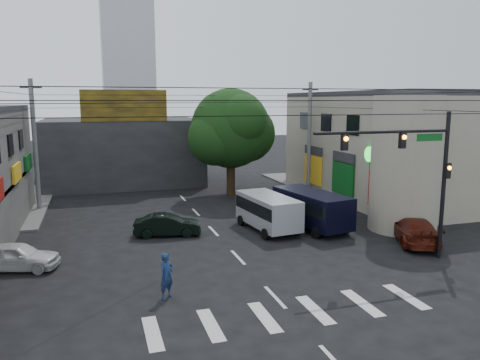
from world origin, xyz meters
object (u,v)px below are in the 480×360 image
utility_pole_far_right (309,139)px  street_tree (231,129)px  traffic_gantry (416,163)px  maroon_sedan (415,230)px  navy_van (312,210)px  traffic_officer (167,276)px  utility_pole_far_left (35,146)px  white_compact (17,256)px  silver_minivan (268,213)px  dark_sedan (168,225)px

utility_pole_far_right → street_tree: bearing=171.3°
traffic_gantry → maroon_sedan: bearing=49.3°
maroon_sedan → navy_van: 6.01m
traffic_officer → traffic_gantry: bearing=-33.1°
utility_pole_far_right → maroon_sedan: 15.06m
utility_pole_far_left → white_compact: size_ratio=2.27×
silver_minivan → navy_van: (2.70, -0.34, 0.07)m
street_tree → navy_van: (1.87, -11.14, -4.35)m
silver_minivan → navy_van: 2.72m
maroon_sedan → silver_minivan: silver_minivan is taller
white_compact → silver_minivan: (13.39, 2.79, 0.41)m
traffic_gantry → silver_minivan: 9.37m
utility_pole_far_left → silver_minivan: bearing=-35.6°
utility_pole_far_right → traffic_officer: size_ratio=5.00×
street_tree → maroon_sedan: street_tree is taller
traffic_gantry → traffic_officer: bearing=-176.3°
traffic_gantry → utility_pole_far_right: 17.21m
navy_van → traffic_officer: (-9.97, -7.63, -0.20)m
utility_pole_far_left → dark_sedan: utility_pole_far_left is taller
navy_van → traffic_officer: bearing=117.4°
dark_sedan → silver_minivan: 5.98m
street_tree → traffic_gantry: size_ratio=1.21×
utility_pole_far_left → traffic_gantry: bearing=-42.9°
utility_pole_far_right → dark_sedan: utility_pole_far_right is taller
dark_sedan → utility_pole_far_left: bearing=51.0°
maroon_sedan → dark_sedan: bearing=0.5°
utility_pole_far_left → white_compact: (0.28, -12.59, -3.96)m
utility_pole_far_right → white_compact: 24.56m
white_compact → dark_sedan: bearing=-48.5°
dark_sedan → traffic_officer: traffic_officer is taller
utility_pole_far_right → navy_van: utility_pole_far_right is taller
utility_pole_far_left → navy_van: (16.37, -10.14, -3.48)m
utility_pole_far_left → traffic_officer: utility_pole_far_left is taller
maroon_sedan → traffic_officer: 14.41m
utility_pole_far_left → dark_sedan: 12.61m
street_tree → utility_pole_far_left: (-14.50, -1.00, -0.87)m
silver_minivan → traffic_gantry: bearing=-153.9°
utility_pole_far_left → utility_pole_far_right: 21.00m
utility_pole_far_left → navy_van: utility_pole_far_left is taller
utility_pole_far_right → maroon_sedan: (-0.55, -14.54, -3.90)m
dark_sedan → white_compact: 8.23m
traffic_gantry → navy_van: traffic_gantry is taller
white_compact → traffic_officer: (6.12, -5.18, 0.28)m
street_tree → utility_pole_far_left: size_ratio=0.95×
maroon_sedan → navy_van: (-4.07, 4.40, 0.42)m
traffic_gantry → traffic_officer: traffic_gantry is taller
maroon_sedan → traffic_officer: bearing=36.6°
traffic_gantry → utility_pole_far_right: utility_pole_far_right is taller
white_compact → traffic_gantry: bearing=-87.1°
traffic_gantry → navy_van: size_ratio=1.22×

